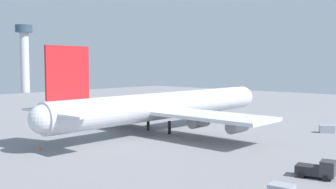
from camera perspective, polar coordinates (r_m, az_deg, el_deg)
name	(u,v)px	position (r m, az deg, el deg)	size (l,w,h in m)	color
ground_plane	(168,130)	(91.61, 0.00, -5.22)	(275.57, 275.57, 0.00)	gray
cargo_airplane	(167,106)	(90.52, -0.18, -1.64)	(68.89, 54.43, 18.59)	silver
catering_truck	(216,107)	(131.32, 6.90, -1.86)	(5.29, 5.39, 2.19)	#333338
maintenance_van	(251,119)	(105.59, 11.96, -3.48)	(3.47, 4.47, 2.13)	#333338
pushback_tractor	(318,169)	(57.54, 20.83, -10.08)	(3.51, 5.33, 2.49)	#333338
cargo_container_aft	(327,129)	(95.32, 21.97, -4.65)	(3.27, 3.64, 1.70)	#999EA8
safety_cone_nose	(249,117)	(114.60, 11.61, -3.20)	(0.51, 0.51, 0.73)	orange
safety_cone_tail	(40,148)	(74.32, -18.00, -7.41)	(0.51, 0.51, 0.73)	orange
control_tower	(24,52)	(228.94, -20.05, 5.76)	(9.01, 9.01, 36.60)	silver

